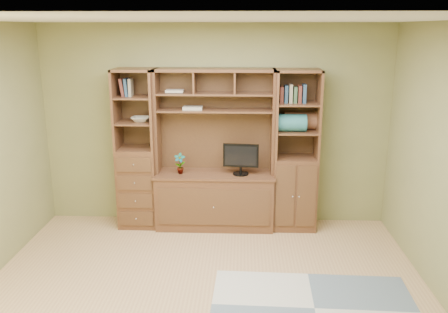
{
  "coord_description": "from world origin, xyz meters",
  "views": [
    {
      "loc": [
        0.35,
        -4.06,
        2.53
      ],
      "look_at": [
        0.14,
        1.2,
        1.1
      ],
      "focal_mm": 38.0,
      "sensor_mm": 36.0,
      "label": 1
    }
  ],
  "objects_px": {
    "right_tower": "(296,151)",
    "monitor": "(241,154)",
    "left_tower": "(137,149)",
    "center_hutch": "(215,151)"
  },
  "relations": [
    {
      "from": "left_tower",
      "to": "right_tower",
      "type": "relative_size",
      "value": 1.0
    },
    {
      "from": "center_hutch",
      "to": "left_tower",
      "type": "height_order",
      "value": "same"
    },
    {
      "from": "center_hutch",
      "to": "right_tower",
      "type": "relative_size",
      "value": 1.0
    },
    {
      "from": "left_tower",
      "to": "right_tower",
      "type": "distance_m",
      "value": 2.02
    },
    {
      "from": "right_tower",
      "to": "monitor",
      "type": "distance_m",
      "value": 0.7
    },
    {
      "from": "left_tower",
      "to": "monitor",
      "type": "bearing_deg",
      "value": -3.22
    },
    {
      "from": "right_tower",
      "to": "monitor",
      "type": "relative_size",
      "value": 3.73
    },
    {
      "from": "monitor",
      "to": "right_tower",
      "type": "bearing_deg",
      "value": 11.87
    },
    {
      "from": "left_tower",
      "to": "monitor",
      "type": "height_order",
      "value": "left_tower"
    },
    {
      "from": "left_tower",
      "to": "monitor",
      "type": "xyz_separation_m",
      "value": [
        1.33,
        -0.07,
        -0.02
      ]
    }
  ]
}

